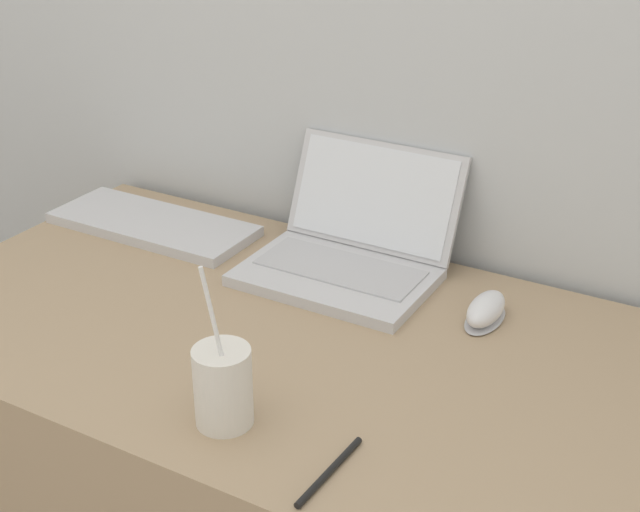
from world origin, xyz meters
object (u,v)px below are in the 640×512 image
Objects in this scene: computer_mouse at (486,310)px; pen at (330,471)px; laptop at (349,248)px; drink_cup at (223,385)px; external_keyboard at (153,224)px.

computer_mouse is 0.79× the size of pen.
laptop is 1.38× the size of drink_cup.
drink_cup reaches higher than pen.
pen is (-0.03, -0.45, -0.01)m from computer_mouse.
computer_mouse reaches higher than external_keyboard.
external_keyboard is at bearing 137.68° from drink_cup.
computer_mouse is 0.28× the size of external_keyboard.
laptop is at bearing 115.60° from pen.
pen is at bearing -7.74° from drink_cup.
computer_mouse is 0.45m from pen.
drink_cup is 1.62× the size of pen.
laptop is 0.28m from computer_mouse.
laptop is 0.79× the size of external_keyboard.
pen is at bearing -64.40° from laptop.
laptop is 0.42m from external_keyboard.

